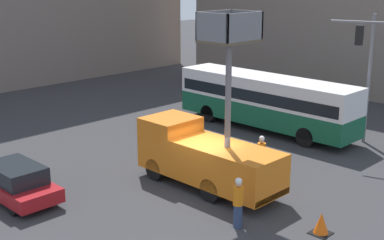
{
  "coord_description": "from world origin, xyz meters",
  "views": [
    {
      "loc": [
        -15.21,
        -14.37,
        8.89
      ],
      "look_at": [
        0.38,
        1.03,
        2.82
      ],
      "focal_mm": 50.0,
      "sensor_mm": 36.0,
      "label": 1
    }
  ],
  "objects_px": {
    "road_worker_directing": "(261,156)",
    "city_bus": "(265,99)",
    "road_worker_near_truck": "(238,202)",
    "utility_truck": "(206,153)",
    "parked_car_curbside": "(15,181)",
    "traffic_light_pole": "(366,61)",
    "traffic_cone_near_truck": "(321,224)"
  },
  "relations": [
    {
      "from": "city_bus",
      "to": "traffic_light_pole",
      "type": "distance_m",
      "value": 6.3
    },
    {
      "from": "utility_truck",
      "to": "road_worker_directing",
      "type": "relative_size",
      "value": 3.99
    },
    {
      "from": "utility_truck",
      "to": "road_worker_directing",
      "type": "height_order",
      "value": "utility_truck"
    },
    {
      "from": "parked_car_curbside",
      "to": "utility_truck",
      "type": "bearing_deg",
      "value": -36.16
    },
    {
      "from": "city_bus",
      "to": "road_worker_directing",
      "type": "height_order",
      "value": "city_bus"
    },
    {
      "from": "city_bus",
      "to": "road_worker_near_truck",
      "type": "bearing_deg",
      "value": 123.6
    },
    {
      "from": "traffic_light_pole",
      "to": "road_worker_near_truck",
      "type": "distance_m",
      "value": 12.06
    },
    {
      "from": "road_worker_near_truck",
      "to": "utility_truck",
      "type": "bearing_deg",
      "value": 48.9
    },
    {
      "from": "city_bus",
      "to": "utility_truck",
      "type": "bearing_deg",
      "value": 112.49
    },
    {
      "from": "traffic_light_pole",
      "to": "parked_car_curbside",
      "type": "xyz_separation_m",
      "value": [
        -15.84,
        6.74,
        -3.86
      ]
    },
    {
      "from": "utility_truck",
      "to": "traffic_light_pole",
      "type": "relative_size",
      "value": 1.09
    },
    {
      "from": "traffic_cone_near_truck",
      "to": "parked_car_curbside",
      "type": "height_order",
      "value": "parked_car_curbside"
    },
    {
      "from": "city_bus",
      "to": "parked_car_curbside",
      "type": "xyz_separation_m",
      "value": [
        -15.1,
        1.13,
        -1.09
      ]
    },
    {
      "from": "utility_truck",
      "to": "traffic_light_pole",
      "type": "height_order",
      "value": "utility_truck"
    },
    {
      "from": "city_bus",
      "to": "road_worker_near_truck",
      "type": "xyz_separation_m",
      "value": [
        -10.68,
        -6.9,
        -0.89
      ]
    },
    {
      "from": "city_bus",
      "to": "traffic_light_pole",
      "type": "bearing_deg",
      "value": -171.77
    },
    {
      "from": "road_worker_near_truck",
      "to": "road_worker_directing",
      "type": "bearing_deg",
      "value": 16.84
    },
    {
      "from": "road_worker_near_truck",
      "to": "parked_car_curbside",
      "type": "bearing_deg",
      "value": 107.04
    },
    {
      "from": "traffic_cone_near_truck",
      "to": "parked_car_curbside",
      "type": "relative_size",
      "value": 0.17
    },
    {
      "from": "city_bus",
      "to": "road_worker_near_truck",
      "type": "relative_size",
      "value": 5.94
    },
    {
      "from": "traffic_cone_near_truck",
      "to": "road_worker_directing",
      "type": "bearing_deg",
      "value": 58.92
    },
    {
      "from": "road_worker_directing",
      "to": "utility_truck",
      "type": "bearing_deg",
      "value": -102.82
    },
    {
      "from": "traffic_light_pole",
      "to": "city_bus",
      "type": "bearing_deg",
      "value": 97.5
    },
    {
      "from": "traffic_light_pole",
      "to": "traffic_cone_near_truck",
      "type": "height_order",
      "value": "traffic_light_pole"
    },
    {
      "from": "road_worker_directing",
      "to": "city_bus",
      "type": "bearing_deg",
      "value": 130.47
    },
    {
      "from": "road_worker_directing",
      "to": "road_worker_near_truck",
      "type": "bearing_deg",
      "value": -56.79
    },
    {
      "from": "city_bus",
      "to": "traffic_cone_near_truck",
      "type": "relative_size",
      "value": 14.28
    },
    {
      "from": "utility_truck",
      "to": "city_bus",
      "type": "xyz_separation_m",
      "value": [
        8.77,
        3.5,
        0.32
      ]
    },
    {
      "from": "traffic_light_pole",
      "to": "road_worker_directing",
      "type": "relative_size",
      "value": 3.67
    },
    {
      "from": "road_worker_near_truck",
      "to": "parked_car_curbside",
      "type": "xyz_separation_m",
      "value": [
        -4.42,
        8.03,
        -0.2
      ]
    },
    {
      "from": "utility_truck",
      "to": "parked_car_curbside",
      "type": "bearing_deg",
      "value": 143.84
    },
    {
      "from": "city_bus",
      "to": "traffic_cone_near_truck",
      "type": "xyz_separation_m",
      "value": [
        -9.01,
        -9.32,
        -1.47
      ]
    }
  ]
}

